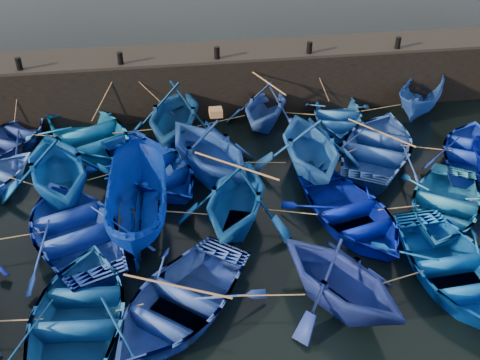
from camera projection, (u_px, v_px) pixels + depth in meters
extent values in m
plane|color=black|center=(256.00, 258.00, 16.17)|extent=(120.00, 120.00, 0.00)
cube|color=black|center=(215.00, 80.00, 24.06)|extent=(26.00, 2.50, 2.50)
cube|color=black|center=(215.00, 52.00, 23.32)|extent=(26.00, 2.50, 0.12)
cylinder|color=black|center=(19.00, 64.00, 21.41)|extent=(0.24, 0.24, 0.50)
cylinder|color=black|center=(120.00, 58.00, 21.91)|extent=(0.24, 0.24, 0.50)
cylinder|color=black|center=(217.00, 53.00, 22.41)|extent=(0.24, 0.24, 0.50)
cylinder|color=black|center=(309.00, 48.00, 22.91)|extent=(0.24, 0.24, 0.50)
cylinder|color=black|center=(398.00, 43.00, 23.42)|extent=(0.24, 0.24, 0.50)
imported|color=navy|center=(9.00, 138.00, 21.27)|extent=(4.97, 5.39, 0.91)
imported|color=blue|center=(89.00, 134.00, 21.30)|extent=(6.29, 6.96, 1.19)
imported|color=navy|center=(174.00, 113.00, 21.43)|extent=(5.10, 5.56, 2.47)
imported|color=navy|center=(266.00, 104.00, 22.56)|extent=(4.74, 4.95, 2.02)
imported|color=#1954A8|center=(337.00, 115.00, 22.93)|extent=(4.19, 5.09, 0.92)
imported|color=#1C4593|center=(421.00, 98.00, 23.54)|extent=(3.85, 4.35, 1.65)
imported|color=#08499D|center=(57.00, 166.00, 18.15)|extent=(5.18, 5.63, 2.48)
imported|color=#0428AE|center=(151.00, 167.00, 19.35)|extent=(5.83, 6.41, 1.09)
imported|color=#1843A1|center=(208.00, 148.00, 19.11)|extent=(5.81, 6.11, 2.51)
imported|color=blue|center=(311.00, 145.00, 19.34)|extent=(4.04, 4.69, 2.47)
imported|color=#204695|center=(379.00, 146.00, 20.52)|extent=(6.30, 6.83, 1.16)
imported|color=#0B27B0|center=(473.00, 150.00, 20.46)|extent=(5.26, 5.71, 0.97)
imported|color=#1A3CC1|center=(75.00, 229.00, 16.43)|extent=(5.62, 6.49, 1.13)
imported|color=navy|center=(137.00, 203.00, 16.82)|extent=(2.15, 5.19, 1.98)
imported|color=#094692|center=(236.00, 197.00, 16.83)|extent=(5.02, 5.37, 2.28)
imported|color=#0011A3|center=(351.00, 214.00, 17.15)|extent=(4.56, 5.56, 1.01)
imported|color=#1667AE|center=(444.00, 205.00, 17.58)|extent=(5.42, 5.79, 0.98)
imported|color=navy|center=(80.00, 315.00, 13.60)|extent=(4.16, 5.48, 1.07)
imported|color=navy|center=(178.00, 301.00, 14.03)|extent=(5.95, 6.13, 1.04)
imported|color=navy|center=(340.00, 277.00, 14.00)|extent=(5.13, 5.30, 2.13)
imported|color=blue|center=(454.00, 268.00, 15.04)|extent=(3.84, 5.21, 1.05)
cube|color=olive|center=(216.00, 112.00, 18.37)|extent=(0.44, 0.43, 0.26)
cylinder|color=tan|center=(49.00, 136.00, 21.27)|extent=(1.38, 0.40, 0.04)
cylinder|color=tan|center=(133.00, 131.00, 21.57)|extent=(1.62, 0.12, 0.04)
cylinder|color=tan|center=(221.00, 121.00, 22.32)|extent=(2.08, 0.67, 0.04)
cylinder|color=tan|center=(301.00, 114.00, 22.85)|extent=(1.27, 0.43, 0.04)
cylinder|color=tan|center=(379.00, 108.00, 23.28)|extent=(2.14, 0.43, 0.04)
cylinder|color=tan|center=(21.00, 181.00, 18.62)|extent=(0.97, 0.65, 0.04)
cylinder|color=tan|center=(107.00, 175.00, 18.94)|extent=(1.35, 0.54, 0.04)
cylinder|color=tan|center=(180.00, 166.00, 19.43)|extent=(0.30, 0.15, 0.04)
cylinder|color=tan|center=(260.00, 162.00, 19.61)|extent=(1.90, 0.34, 0.04)
cylinder|color=tan|center=(345.00, 154.00, 20.13)|extent=(1.10, 0.59, 0.04)
cylinder|color=tan|center=(426.00, 148.00, 20.48)|extent=(1.75, 0.72, 0.04)
cylinder|color=tan|center=(9.00, 238.00, 16.10)|extent=(2.04, 0.28, 0.04)
cylinder|color=tan|center=(107.00, 221.00, 16.75)|extent=(0.16, 0.48, 0.04)
cylinder|color=tan|center=(187.00, 213.00, 17.11)|extent=(1.32, 0.40, 0.04)
cylinder|color=tan|center=(294.00, 212.00, 17.14)|extent=(1.87, 0.64, 0.04)
cylinder|color=tan|center=(399.00, 208.00, 17.33)|extent=(1.40, 0.06, 0.04)
cylinder|color=tan|center=(12.00, 321.00, 13.44)|extent=(1.55, 0.18, 0.04)
cylinder|color=tan|center=(130.00, 307.00, 13.80)|extent=(0.71, 0.16, 0.04)
cylinder|color=tan|center=(259.00, 295.00, 14.15)|extent=(2.46, 0.35, 0.04)
cylinder|color=tan|center=(397.00, 279.00, 14.66)|extent=(1.71, 0.40, 0.04)
cylinder|color=tan|center=(17.00, 97.00, 21.83)|extent=(0.65, 0.48, 2.08)
cylinder|color=tan|center=(106.00, 93.00, 22.14)|extent=(1.47, 0.84, 2.09)
cylinder|color=tan|center=(148.00, 90.00, 22.38)|extent=(2.03, 0.76, 2.10)
cylinder|color=tan|center=(239.00, 81.00, 23.14)|extent=(1.89, 0.12, 2.09)
cylinder|color=tan|center=(320.00, 78.00, 23.42)|extent=(0.97, 0.53, 2.09)
cylinder|color=tan|center=(404.00, 71.00, 24.07)|extent=(0.89, 0.13, 2.08)
cylinder|color=#99724C|center=(266.00, 81.00, 21.98)|extent=(1.08, 2.84, 0.06)
cylinder|color=#99724C|center=(381.00, 132.00, 20.18)|extent=(1.77, 2.49, 0.06)
cylinder|color=#99724C|center=(236.00, 166.00, 16.17)|extent=(2.34, 1.97, 0.06)
cylinder|color=#99724C|center=(177.00, 286.00, 13.72)|extent=(2.74, 1.32, 0.06)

